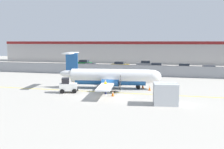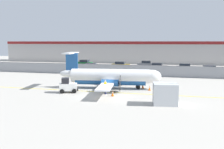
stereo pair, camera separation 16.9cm
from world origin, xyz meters
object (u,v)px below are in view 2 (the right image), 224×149
ground_crew_worker (105,86)px  parked_car_4 (158,67)px  parked_car_1 (90,67)px  parked_car_5 (185,67)px  traffic_cone_far_left (143,86)px  parked_car_6 (210,69)px  traffic_cone_near_right (149,88)px  parked_car_0 (84,63)px  cargo_container (165,94)px  parked_car_3 (146,64)px  commuter_airplane (112,77)px  traffic_cone_far_right (113,93)px  traffic_cone_near_left (74,83)px  parked_car_2 (121,65)px  baggage_tug (68,86)px

ground_crew_worker → parked_car_4: bearing=43.4°
parked_car_1 → parked_car_5: size_ratio=0.99×
traffic_cone_far_left → parked_car_5: 23.06m
ground_crew_worker → parked_car_6: same height
traffic_cone_near_right → parked_car_0: 34.97m
cargo_container → parked_car_3: cargo_container is taller
commuter_airplane → traffic_cone_near_right: bearing=-9.2°
traffic_cone_far_right → traffic_cone_far_left: bearing=63.5°
commuter_airplane → parked_car_0: size_ratio=3.78×
parked_car_0 → parked_car_5: size_ratio=0.98×
cargo_container → parked_car_1: 31.67m
traffic_cone_near_right → traffic_cone_near_left: bearing=174.9°
traffic_cone_far_right → parked_car_4: bearing=82.8°
traffic_cone_near_left → parked_car_1: 18.87m
traffic_cone_near_right → parked_car_4: (-0.38, 23.54, 0.58)m
commuter_airplane → parked_car_4: size_ratio=3.73×
parked_car_0 → parked_car_3: bearing=-176.1°
parked_car_4 → parked_car_1: bearing=-160.2°
parked_car_0 → parked_car_3: size_ratio=0.98×
parked_car_1 → parked_car_6: bearing=177.9°
traffic_cone_far_left → parked_car_4: parked_car_4 is taller
traffic_cone_far_left → parked_car_1: (-13.86, 18.24, 0.58)m
parked_car_4 → parked_car_6: same height
traffic_cone_near_left → parked_car_3: 29.40m
parked_car_4 → parked_car_5: 5.96m
parked_car_3 → traffic_cone_near_right: bearing=91.9°
traffic_cone_near_right → parked_car_2: size_ratio=0.15×
parked_car_5 → parked_car_2: bearing=178.7°
baggage_tug → ground_crew_worker: bearing=-17.9°
parked_car_2 → parked_car_3: size_ratio=0.98×
baggage_tug → parked_car_6: size_ratio=0.59×
parked_car_2 → traffic_cone_near_left: bearing=-92.8°
traffic_cone_far_right → parked_car_2: 30.29m
parked_car_1 → parked_car_2: (5.67, 5.74, 0.00)m
ground_crew_worker → cargo_container: cargo_container is taller
commuter_airplane → parked_car_6: bearing=45.7°
baggage_tug → parked_car_5: (15.49, 27.26, 0.04)m
traffic_cone_far_right → parked_car_2: parked_car_2 is taller
parked_car_3 → parked_car_4: (3.32, -5.89, 0.00)m
traffic_cone_near_right → parked_car_5: size_ratio=0.15×
ground_crew_worker → parked_car_3: size_ratio=0.39×
traffic_cone_far_left → parked_car_6: parked_car_6 is taller
ground_crew_worker → cargo_container: size_ratio=0.64×
traffic_cone_far_left → traffic_cone_far_right: size_ratio=1.00×
parked_car_3 → parked_car_6: bearing=141.0°
parked_car_3 → parked_car_5: same height
traffic_cone_far_left → traffic_cone_near_left: bearing=-178.6°
parked_car_5 → baggage_tug: bearing=-113.6°
traffic_cone_far_right → parked_car_0: size_ratio=0.15×
traffic_cone_far_left → traffic_cone_far_right: (-2.90, -5.83, 0.00)m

